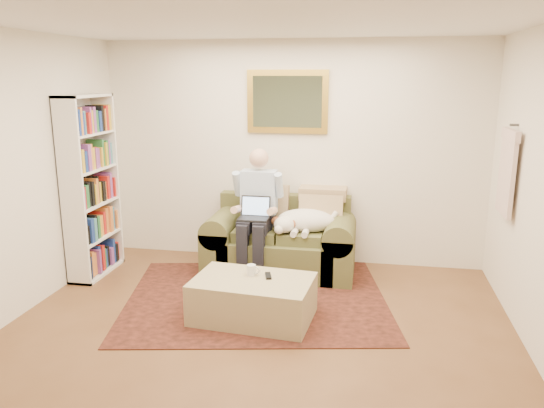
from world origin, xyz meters
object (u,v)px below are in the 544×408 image
(sleeping_dog, at_px, (306,220))
(coffee_mug, at_px, (251,270))
(laptop, at_px, (255,212))
(ottoman, at_px, (253,299))
(seated_man, at_px, (256,214))
(bookshelf, at_px, (90,187))
(sofa, at_px, (280,247))

(sleeping_dog, relative_size, coffee_mug, 6.89)
(laptop, bearing_deg, sleeping_dog, 13.64)
(laptop, height_order, ottoman, laptop)
(seated_man, height_order, sleeping_dog, seated_man)
(bookshelf, bearing_deg, sleeping_dog, 8.65)
(coffee_mug, height_order, bookshelf, bookshelf)
(sofa, height_order, coffee_mug, sofa)
(laptop, height_order, coffee_mug, laptop)
(laptop, xyz_separation_m, coffee_mug, (0.18, -0.96, -0.30))
(ottoman, height_order, coffee_mug, coffee_mug)
(sofa, distance_m, coffee_mug, 1.19)
(sofa, xyz_separation_m, bookshelf, (-2.05, -0.44, 0.71))
(coffee_mug, bearing_deg, seated_man, 99.85)
(ottoman, height_order, bookshelf, bookshelf)
(ottoman, relative_size, bookshelf, 0.54)
(sofa, bearing_deg, laptop, -138.98)
(laptop, bearing_deg, bookshelf, -172.90)
(sleeping_dog, distance_m, ottoman, 1.31)
(ottoman, bearing_deg, coffee_mug, 110.05)
(sleeping_dog, relative_size, bookshelf, 0.34)
(seated_man, height_order, laptop, seated_man)
(ottoman, xyz_separation_m, coffee_mug, (-0.04, 0.10, 0.25))
(sleeping_dog, bearing_deg, ottoman, -105.89)
(sleeping_dog, bearing_deg, bookshelf, -171.35)
(seated_man, xyz_separation_m, sleeping_dog, (0.55, 0.07, -0.06))
(bookshelf, bearing_deg, sofa, 12.17)
(ottoman, bearing_deg, seated_man, 100.76)
(laptop, xyz_separation_m, ottoman, (0.21, -1.06, -0.54))
(sofa, bearing_deg, seated_man, -148.55)
(sleeping_dog, bearing_deg, sofa, 164.26)
(laptop, distance_m, ottoman, 1.21)
(seated_man, bearing_deg, ottoman, -79.24)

